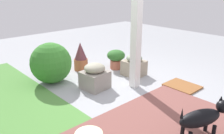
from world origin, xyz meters
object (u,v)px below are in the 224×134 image
at_px(porch_pillar, 136,27).
at_px(stone_planter_nearest, 134,66).
at_px(stone_planter_mid, 95,76).
at_px(terracotta_pot_spiky, 81,57).
at_px(dog, 204,117).
at_px(round_shrub, 51,63).
at_px(doormat, 182,86).
at_px(terracotta_pot_broad, 116,58).

bearing_deg(porch_pillar, stone_planter_nearest, -46.33).
distance_m(stone_planter_mid, terracotta_pot_spiky, 1.05).
height_order(stone_planter_nearest, dog, dog).
relative_size(stone_planter_mid, round_shrub, 0.61).
relative_size(terracotta_pot_spiky, dog, 0.87).
xyz_separation_m(porch_pillar, dog, (-1.60, 0.53, -0.83)).
distance_m(terracotta_pot_spiky, doormat, 2.23).
relative_size(stone_planter_nearest, terracotta_pot_broad, 1.05).
bearing_deg(terracotta_pot_spiky, terracotta_pot_broad, -126.45).
relative_size(stone_planter_nearest, stone_planter_mid, 0.95).
relative_size(stone_planter_mid, terracotta_pot_spiky, 0.76).
bearing_deg(terracotta_pot_spiky, porch_pillar, -171.75).
relative_size(stone_planter_nearest, dog, 0.64).
bearing_deg(dog, stone_planter_mid, 1.67).
distance_m(stone_planter_nearest, terracotta_pot_spiky, 1.20).
distance_m(stone_planter_mid, round_shrub, 0.91).
height_order(porch_pillar, stone_planter_mid, porch_pillar).
bearing_deg(terracotta_pot_broad, dog, 159.50).
bearing_deg(stone_planter_mid, doormat, -130.50).
bearing_deg(terracotta_pot_broad, stone_planter_nearest, -179.89).
bearing_deg(stone_planter_nearest, terracotta_pot_spiky, 31.99).
bearing_deg(stone_planter_nearest, porch_pillar, 133.67).
relative_size(round_shrub, terracotta_pot_spiky, 1.25).
distance_m(round_shrub, doormat, 2.52).
height_order(porch_pillar, round_shrub, porch_pillar).
bearing_deg(dog, round_shrub, 9.99).
xyz_separation_m(terracotta_pot_broad, dog, (-2.55, 0.96, 0.03)).
relative_size(terracotta_pot_spiky, doormat, 1.06).
distance_m(porch_pillar, terracotta_pot_broad, 1.36).
xyz_separation_m(porch_pillar, terracotta_pot_spiky, (1.42, 0.21, -0.83)).
height_order(terracotta_pot_spiky, terracotta_pot_broad, terracotta_pot_spiky).
bearing_deg(doormat, dog, 129.83).
xyz_separation_m(terracotta_pot_spiky, terracotta_pot_broad, (-0.47, -0.63, -0.04)).
distance_m(terracotta_pot_broad, dog, 2.73).
bearing_deg(round_shrub, stone_planter_mid, -150.81).
bearing_deg(doormat, round_shrub, 42.31).
relative_size(stone_planter_nearest, round_shrub, 0.58).
xyz_separation_m(stone_planter_nearest, terracotta_pot_spiky, (1.01, 0.63, 0.09)).
bearing_deg(dog, terracotta_pot_spiky, -6.11).
height_order(round_shrub, terracotta_pot_spiky, round_shrub).
height_order(porch_pillar, dog, porch_pillar).
distance_m(terracotta_pot_broad, doormat, 1.60).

